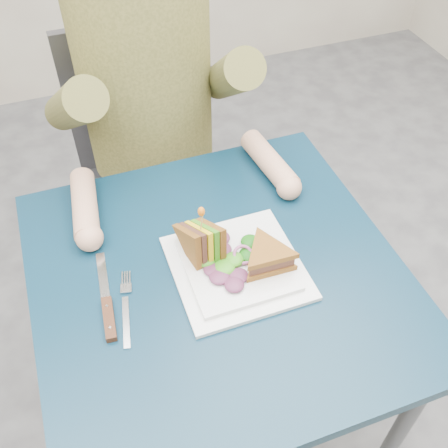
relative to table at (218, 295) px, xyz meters
name	(u,v)px	position (x,y,z in m)	size (l,w,h in m)	color
ground	(220,420)	(0.00, 0.00, -0.65)	(4.00, 4.00, 0.00)	#4F4F52
table	(218,295)	(0.00, 0.00, 0.00)	(0.75, 0.75, 0.73)	#081F2F
chair	(150,156)	(0.00, 0.65, -0.11)	(0.42, 0.40, 0.93)	#47474C
diner	(145,65)	(0.00, 0.54, 0.26)	(0.54, 0.59, 0.74)	brown
plate	(237,266)	(0.04, 0.00, 0.09)	(0.26, 0.26, 0.02)	white
sandwich_flat	(267,257)	(0.09, -0.03, 0.12)	(0.13, 0.13, 0.05)	brown
sandwich_upright	(203,244)	(-0.02, 0.04, 0.13)	(0.09, 0.15, 0.15)	brown
fork	(126,310)	(-0.20, -0.03, 0.08)	(0.05, 0.18, 0.01)	silver
knife	(108,311)	(-0.23, -0.02, 0.09)	(0.04, 0.22, 0.02)	silver
toothpick	(202,222)	(-0.02, 0.04, 0.20)	(0.00, 0.00, 0.06)	tan
toothpick_frill	(201,212)	(-0.02, 0.04, 0.23)	(0.01, 0.01, 0.02)	orange
lettuce_spill	(238,256)	(0.04, 0.01, 0.11)	(0.15, 0.13, 0.02)	#337A14
onion_ring	(243,255)	(0.05, 0.00, 0.11)	(0.04, 0.04, 0.01)	#9E4C7A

